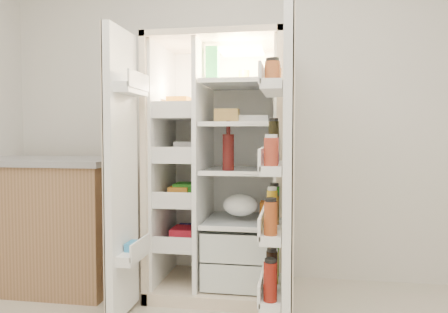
# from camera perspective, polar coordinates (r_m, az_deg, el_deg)

# --- Properties ---
(wall_back) EXTENTS (4.00, 0.02, 2.70)m
(wall_back) POSITION_cam_1_polar(r_m,az_deg,el_deg) (3.39, 3.69, 6.67)
(wall_back) COLOR silver
(wall_back) RESTS_ON floor
(refrigerator) EXTENTS (0.92, 0.70, 1.80)m
(refrigerator) POSITION_cam_1_polar(r_m,az_deg,el_deg) (3.09, -0.18, -4.23)
(refrigerator) COLOR beige
(refrigerator) RESTS_ON floor
(freezer_door) EXTENTS (0.15, 0.40, 1.72)m
(freezer_door) POSITION_cam_1_polar(r_m,az_deg,el_deg) (2.64, -13.56, -2.33)
(freezer_door) COLOR white
(freezer_door) RESTS_ON floor
(fridge_door) EXTENTS (0.17, 0.58, 1.72)m
(fridge_door) POSITION_cam_1_polar(r_m,az_deg,el_deg) (2.34, 8.22, -3.37)
(fridge_door) COLOR white
(fridge_door) RESTS_ON floor
(kitchen_counter) EXTENTS (1.32, 0.70, 0.96)m
(kitchen_counter) POSITION_cam_1_polar(r_m,az_deg,el_deg) (3.52, -23.86, -7.94)
(kitchen_counter) COLOR #956D4A
(kitchen_counter) RESTS_ON floor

